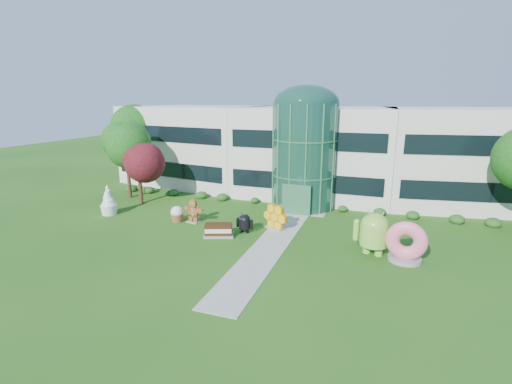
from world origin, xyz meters
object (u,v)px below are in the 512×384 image
(android_green, at_px, (374,231))
(android_black, at_px, (245,222))
(donut, at_px, (406,241))
(gingerbread, at_px, (193,211))

(android_green, height_order, android_black, android_green)
(android_green, height_order, donut, android_green)
(android_green, relative_size, donut, 1.24)
(donut, height_order, gingerbread, donut)
(gingerbread, bearing_deg, donut, 4.63)
(donut, bearing_deg, gingerbread, 178.24)
(android_black, relative_size, gingerbread, 0.77)
(android_green, xyz_separation_m, android_black, (-9.66, 1.01, -0.82))
(donut, bearing_deg, android_green, 175.26)
(android_green, xyz_separation_m, donut, (2.01, -0.38, -0.32))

